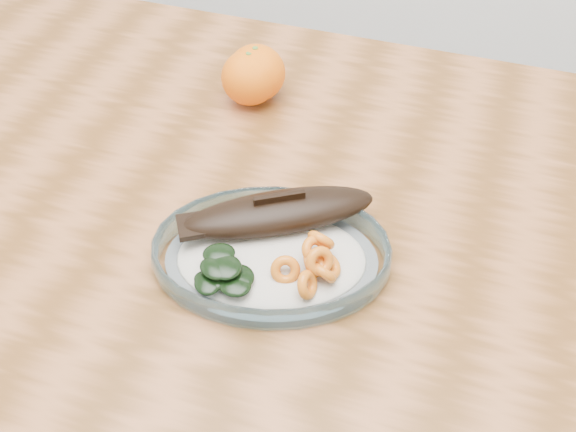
{
  "coord_description": "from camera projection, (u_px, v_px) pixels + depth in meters",
  "views": [
    {
      "loc": [
        0.29,
        -0.63,
        1.36
      ],
      "look_at": [
        0.1,
        -0.06,
        0.77
      ],
      "focal_mm": 45.0,
      "sensor_mm": 36.0,
      "label": 1
    }
  ],
  "objects": [
    {
      "name": "dining_table",
      "position": [
        235.0,
        236.0,
        0.99
      ],
      "size": [
        1.2,
        0.8,
        0.75
      ],
      "color": "brown",
      "rests_on": "ground"
    },
    {
      "name": "orange_right",
      "position": [
        250.0,
        78.0,
        1.02
      ],
      "size": [
        0.08,
        0.08,
        0.08
      ],
      "primitive_type": "sphere",
      "color": "#F55A05",
      "rests_on": "dining_table"
    },
    {
      "name": "plated_meal",
      "position": [
        272.0,
        251.0,
        0.81
      ],
      "size": [
        0.6,
        0.6,
        0.08
      ],
      "rotation": [
        0.0,
        0.0,
        0.27
      ],
      "color": "white",
      "rests_on": "dining_table"
    },
    {
      "name": "orange_left",
      "position": [
        256.0,
        73.0,
        1.03
      ],
      "size": [
        0.08,
        0.08,
        0.08
      ],
      "primitive_type": "sphere",
      "color": "#F55A05",
      "rests_on": "dining_table"
    }
  ]
}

